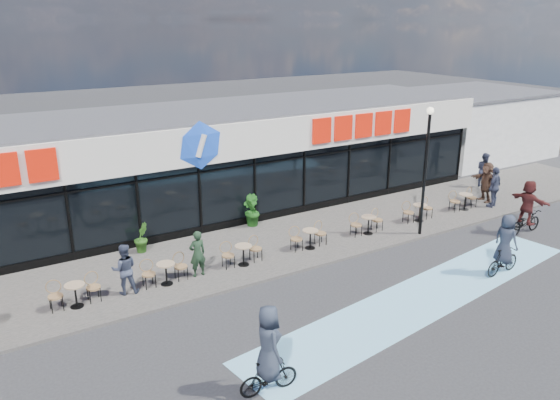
% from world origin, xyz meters
% --- Properties ---
extents(ground, '(120.00, 120.00, 0.00)m').
position_xyz_m(ground, '(0.00, 0.00, 0.00)').
color(ground, '#28282B').
rests_on(ground, ground).
extents(sidewalk, '(44.00, 5.00, 0.10)m').
position_xyz_m(sidewalk, '(0.00, 4.50, 0.05)').
color(sidewalk, '#5A5550').
rests_on(sidewalk, ground).
extents(bike_lane, '(14.17, 4.13, 0.01)m').
position_xyz_m(bike_lane, '(4.00, -1.50, 0.01)').
color(bike_lane, '#7BC3E9').
rests_on(bike_lane, ground).
extents(building, '(30.60, 6.57, 4.75)m').
position_xyz_m(building, '(-0.00, 9.93, 2.34)').
color(building, black).
rests_on(building, ground).
extents(neighbour_building, '(9.20, 7.20, 4.11)m').
position_xyz_m(neighbour_building, '(20.50, 11.00, 2.06)').
color(neighbour_building, white).
rests_on(neighbour_building, ground).
extents(lamp_post, '(0.28, 0.28, 5.14)m').
position_xyz_m(lamp_post, '(7.54, 2.30, 3.16)').
color(lamp_post, black).
rests_on(lamp_post, sidewalk).
extents(bistro_set_2, '(1.54, 0.62, 0.90)m').
position_xyz_m(bistro_set_2, '(-5.65, 3.50, 0.56)').
color(bistro_set_2, '#9D7D65').
rests_on(bistro_set_2, sidewalk).
extents(bistro_set_3, '(1.54, 0.62, 0.90)m').
position_xyz_m(bistro_set_3, '(-2.80, 3.50, 0.56)').
color(bistro_set_3, '#9D7D65').
rests_on(bistro_set_3, sidewalk).
extents(bistro_set_4, '(1.54, 0.62, 0.90)m').
position_xyz_m(bistro_set_4, '(0.05, 3.50, 0.56)').
color(bistro_set_4, '#9D7D65').
rests_on(bistro_set_4, sidewalk).
extents(bistro_set_5, '(1.54, 0.62, 0.90)m').
position_xyz_m(bistro_set_5, '(2.90, 3.50, 0.56)').
color(bistro_set_5, '#9D7D65').
rests_on(bistro_set_5, sidewalk).
extents(bistro_set_6, '(1.54, 0.62, 0.90)m').
position_xyz_m(bistro_set_6, '(5.75, 3.50, 0.56)').
color(bistro_set_6, '#9D7D65').
rests_on(bistro_set_6, sidewalk).
extents(bistro_set_7, '(1.54, 0.62, 0.90)m').
position_xyz_m(bistro_set_7, '(8.60, 3.50, 0.56)').
color(bistro_set_7, '#9D7D65').
rests_on(bistro_set_7, sidewalk).
extents(bistro_set_8, '(1.54, 0.62, 0.90)m').
position_xyz_m(bistro_set_8, '(11.45, 3.50, 0.56)').
color(bistro_set_8, '#9D7D65').
rests_on(bistro_set_8, sidewalk).
extents(potted_plant_left, '(0.74, 0.78, 1.11)m').
position_xyz_m(potted_plant_left, '(-2.65, 6.45, 0.65)').
color(potted_plant_left, '#2A5D1A').
rests_on(potted_plant_left, sidewalk).
extents(potted_plant_mid, '(0.84, 0.88, 1.25)m').
position_xyz_m(potted_plant_mid, '(2.15, 6.57, 0.72)').
color(potted_plant_mid, '#1B5016').
rests_on(potted_plant_mid, sidewalk).
extents(potted_plant_right, '(0.73, 0.84, 1.34)m').
position_xyz_m(potted_plant_right, '(2.15, 6.74, 0.77)').
color(potted_plant_right, '#1B5317').
rests_on(potted_plant_right, sidewalk).
extents(patron_left, '(0.60, 0.41, 1.62)m').
position_xyz_m(patron_left, '(-1.66, 3.45, 0.91)').
color(patron_left, '#1B311E').
rests_on(patron_left, sidewalk).
extents(patron_right, '(0.94, 0.81, 1.66)m').
position_xyz_m(patron_right, '(-4.11, 3.50, 0.93)').
color(patron_right, '#333A50').
rests_on(patron_right, sidewalk).
extents(pedestrian_a, '(1.02, 1.85, 1.91)m').
position_xyz_m(pedestrian_a, '(13.26, 3.78, 1.05)').
color(pedestrian_a, '#4E3528').
rests_on(pedestrian_a, sidewalk).
extents(pedestrian_b, '(0.89, 1.02, 1.80)m').
position_xyz_m(pedestrian_b, '(15.12, 5.39, 1.00)').
color(pedestrian_b, '#2F344A').
rests_on(pedestrian_b, sidewalk).
extents(pedestrian_c, '(1.20, 0.75, 1.90)m').
position_xyz_m(pedestrian_c, '(12.89, 3.02, 1.05)').
color(pedestrian_c, '#33384F').
rests_on(pedestrian_c, sidewalk).
extents(cyclist_a, '(1.62, 0.87, 2.17)m').
position_xyz_m(cyclist_a, '(7.43, -1.70, 0.92)').
color(cyclist_a, black).
rests_on(cyclist_a, ground).
extents(cyclist_b, '(1.88, 1.70, 2.27)m').
position_xyz_m(cyclist_b, '(11.41, 0.29, 1.00)').
color(cyclist_b, black).
rests_on(cyclist_b, ground).
extents(cyclist_c, '(1.50, 0.95, 2.28)m').
position_xyz_m(cyclist_c, '(-2.63, -2.97, 1.03)').
color(cyclist_c, black).
rests_on(cyclist_c, ground).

